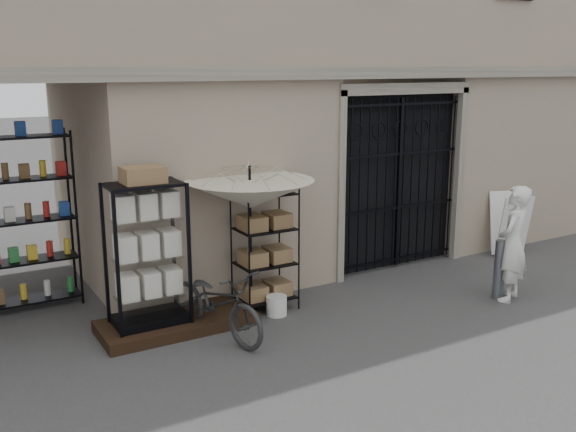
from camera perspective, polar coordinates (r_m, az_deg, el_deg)
ground at (r=8.54m, az=9.58°, el=-10.10°), size 80.00×80.00×0.00m
iron_gate at (r=10.88m, az=9.30°, el=3.24°), size 2.50×0.21×3.00m
step_platform at (r=8.63m, az=-9.84°, el=-9.31°), size 2.00×0.90×0.15m
display_cabinet at (r=8.23m, az=-12.38°, el=-3.97°), size 0.99×0.70×1.96m
wire_rack at (r=8.93m, az=-2.06°, el=-2.99°), size 0.82×0.62×1.76m
market_umbrella at (r=8.59m, az=-3.41°, el=2.64°), size 1.58×1.61×2.47m
white_bucket at (r=8.91m, az=-1.02°, el=-7.95°), size 0.37×0.37×0.27m
bicycle at (r=8.35m, az=-6.31°, el=-10.54°), size 0.82×1.04×1.74m
steel_bollard at (r=9.93m, az=18.27°, el=-4.54°), size 0.19×0.19×0.88m
shopkeeper at (r=10.05m, az=18.97°, el=-7.02°), size 1.31×1.80×0.41m
easel_sign at (r=12.10m, az=19.07°, el=-0.74°), size 0.72×0.77×1.13m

